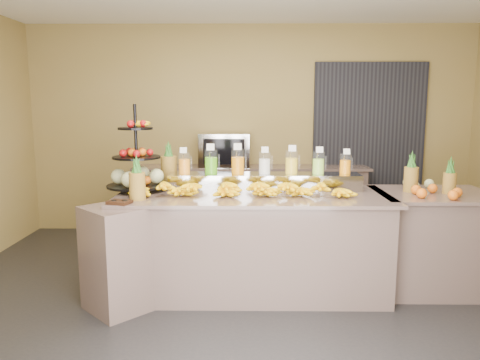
{
  "coord_description": "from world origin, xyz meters",
  "views": [
    {
      "loc": [
        -0.07,
        -3.92,
        1.75
      ],
      "look_at": [
        -0.12,
        0.3,
        1.06
      ],
      "focal_mm": 35.0,
      "sensor_mm": 36.0,
      "label": 1
    }
  ],
  "objects_px": {
    "fruit_stand": "(141,169)",
    "right_fruit_pile": "(432,187)",
    "oven_warmer": "(225,150)",
    "banana_heap": "(243,187)",
    "condiment_caddy": "(119,202)",
    "pitcher_tray": "(264,181)"
  },
  "relations": [
    {
      "from": "right_fruit_pile",
      "to": "banana_heap",
      "type": "bearing_deg",
      "value": -178.12
    },
    {
      "from": "oven_warmer",
      "to": "condiment_caddy",
      "type": "bearing_deg",
      "value": -106.99
    },
    {
      "from": "pitcher_tray",
      "to": "condiment_caddy",
      "type": "relative_size",
      "value": 10.23
    },
    {
      "from": "oven_warmer",
      "to": "fruit_stand",
      "type": "bearing_deg",
      "value": -111.41
    },
    {
      "from": "right_fruit_pile",
      "to": "condiment_caddy",
      "type": "bearing_deg",
      "value": -171.11
    },
    {
      "from": "fruit_stand",
      "to": "right_fruit_pile",
      "type": "bearing_deg",
      "value": -3.7
    },
    {
      "from": "condiment_caddy",
      "to": "right_fruit_pile",
      "type": "xyz_separation_m",
      "value": [
        2.75,
        0.43,
        0.06
      ]
    },
    {
      "from": "banana_heap",
      "to": "fruit_stand",
      "type": "relative_size",
      "value": 2.46
    },
    {
      "from": "pitcher_tray",
      "to": "right_fruit_pile",
      "type": "distance_m",
      "value": 1.54
    },
    {
      "from": "right_fruit_pile",
      "to": "oven_warmer",
      "type": "distance_m",
      "value": 2.78
    },
    {
      "from": "fruit_stand",
      "to": "condiment_caddy",
      "type": "bearing_deg",
      "value": -94.14
    },
    {
      "from": "condiment_caddy",
      "to": "oven_warmer",
      "type": "xyz_separation_m",
      "value": [
        0.78,
        2.37,
        0.21
      ]
    },
    {
      "from": "fruit_stand",
      "to": "oven_warmer",
      "type": "height_order",
      "value": "fruit_stand"
    },
    {
      "from": "banana_heap",
      "to": "right_fruit_pile",
      "type": "height_order",
      "value": "right_fruit_pile"
    },
    {
      "from": "pitcher_tray",
      "to": "condiment_caddy",
      "type": "distance_m",
      "value": 1.42
    },
    {
      "from": "condiment_caddy",
      "to": "right_fruit_pile",
      "type": "relative_size",
      "value": 0.41
    },
    {
      "from": "fruit_stand",
      "to": "right_fruit_pile",
      "type": "xyz_separation_m",
      "value": [
        2.7,
        -0.19,
        -0.14
      ]
    },
    {
      "from": "condiment_caddy",
      "to": "oven_warmer",
      "type": "bearing_deg",
      "value": 71.91
    },
    {
      "from": "condiment_caddy",
      "to": "banana_heap",
      "type": "bearing_deg",
      "value": 20.06
    },
    {
      "from": "pitcher_tray",
      "to": "oven_warmer",
      "type": "distance_m",
      "value": 1.74
    },
    {
      "from": "oven_warmer",
      "to": "banana_heap",
      "type": "bearing_deg",
      "value": -81.86
    },
    {
      "from": "banana_heap",
      "to": "fruit_stand",
      "type": "height_order",
      "value": "fruit_stand"
    }
  ]
}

